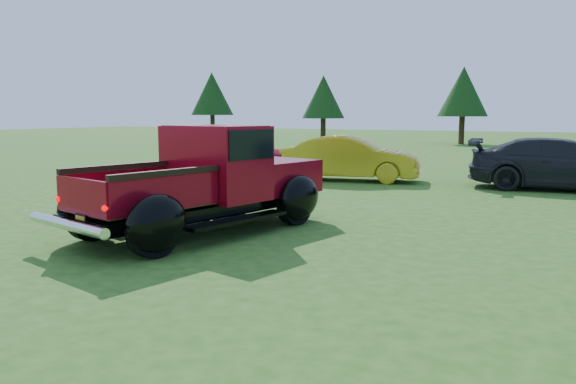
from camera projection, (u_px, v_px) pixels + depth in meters
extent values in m
plane|color=#264F16|center=(272.00, 251.00, 8.14)|extent=(120.00, 120.00, 0.00)
cylinder|color=#332114|center=(213.00, 127.00, 44.41)|extent=(0.36, 0.36, 1.87)
cone|color=black|center=(212.00, 94.00, 44.05)|extent=(3.33, 3.33, 3.33)
cylinder|color=#332114|center=(323.00, 130.00, 38.99)|extent=(0.36, 0.36, 1.66)
cone|color=black|center=(323.00, 97.00, 38.67)|extent=(2.94, 2.94, 2.94)
cylinder|color=#332114|center=(462.00, 130.00, 36.64)|extent=(0.36, 0.36, 1.80)
cone|color=black|center=(463.00, 92.00, 36.30)|extent=(3.20, 3.20, 3.20)
cylinder|color=black|center=(90.00, 216.00, 8.80)|extent=(0.40, 0.80, 0.77)
cylinder|color=black|center=(153.00, 230.00, 7.75)|extent=(0.40, 0.80, 0.77)
cylinder|color=black|center=(232.00, 195.00, 11.11)|extent=(0.40, 0.80, 0.77)
cylinder|color=black|center=(295.00, 203.00, 10.06)|extent=(0.40, 0.80, 0.77)
cube|color=black|center=(202.00, 206.00, 9.46)|extent=(2.33, 4.70, 0.19)
cube|color=maroon|center=(265.00, 175.00, 10.60)|extent=(1.91, 1.77, 0.59)
cube|color=silver|center=(290.00, 173.00, 11.16)|extent=(1.51, 0.40, 0.48)
cube|color=maroon|center=(216.00, 163.00, 9.61)|extent=(1.91, 1.46, 1.25)
cube|color=black|center=(215.00, 143.00, 9.57)|extent=(1.93, 1.38, 0.48)
cube|color=maroon|center=(215.00, 128.00, 9.53)|extent=(1.82, 1.35, 0.08)
cube|color=brown|center=(141.00, 206.00, 8.53)|extent=(1.70, 2.16, 0.05)
cube|color=maroon|center=(117.00, 186.00, 8.92)|extent=(0.48, 1.88, 0.50)
cube|color=maroon|center=(167.00, 193.00, 8.08)|extent=(0.48, 1.88, 0.50)
cube|color=maroon|center=(190.00, 183.00, 9.22)|extent=(1.27, 0.34, 0.50)
cube|color=maroon|center=(82.00, 196.00, 7.78)|extent=(1.27, 0.35, 0.50)
cube|color=black|center=(116.00, 167.00, 8.87)|extent=(0.52, 1.89, 0.09)
cube|color=black|center=(167.00, 173.00, 8.04)|extent=(0.52, 1.89, 0.09)
ellipsoid|color=black|center=(87.00, 208.00, 8.84)|extent=(0.66, 1.09, 0.84)
ellipsoid|color=black|center=(157.00, 223.00, 7.67)|extent=(0.66, 1.09, 0.84)
ellipsoid|color=black|center=(228.00, 189.00, 11.16)|extent=(0.66, 1.09, 0.84)
ellipsoid|color=black|center=(299.00, 198.00, 9.99)|extent=(0.66, 1.09, 0.84)
cube|color=black|center=(166.00, 208.00, 10.03)|extent=(0.76, 2.03, 0.06)
cube|color=black|center=(238.00, 220.00, 8.85)|extent=(0.76, 2.03, 0.06)
cylinder|color=silver|center=(67.00, 225.00, 7.65)|extent=(1.86, 0.57, 0.15)
cube|color=black|center=(81.00, 219.00, 7.79)|extent=(0.28, 0.08, 0.14)
cube|color=gold|center=(80.00, 219.00, 7.78)|extent=(0.23, 0.06, 0.10)
sphere|color=#CC0505|center=(59.00, 199.00, 8.16)|extent=(0.09, 0.09, 0.09)
sphere|color=#CC0505|center=(105.00, 208.00, 7.37)|extent=(0.09, 0.09, 0.09)
imported|color=maroon|center=(244.00, 152.00, 19.58)|extent=(3.86, 1.57, 1.31)
imported|color=#B59818|center=(351.00, 158.00, 16.67)|extent=(4.25, 2.21, 1.33)
imported|color=black|center=(562.00, 164.00, 14.64)|extent=(4.81, 2.34, 1.35)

